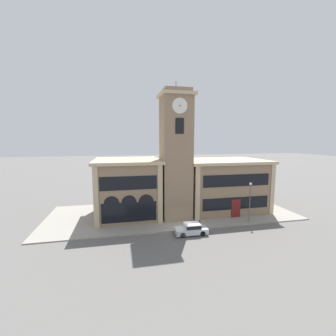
{
  "coord_description": "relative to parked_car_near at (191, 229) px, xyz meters",
  "views": [
    {
      "loc": [
        -8.38,
        -27.93,
        12.25
      ],
      "look_at": [
        -1.68,
        3.14,
        8.23
      ],
      "focal_mm": 24.0,
      "sensor_mm": 36.0,
      "label": 1
    }
  ],
  "objects": [
    {
      "name": "clock_tower",
      "position": [
        -0.5,
        6.58,
        9.1
      ],
      "size": [
        5.07,
        5.07,
        20.8
      ],
      "color": "#897056",
      "rests_on": "ground_plane"
    },
    {
      "name": "ground_plane",
      "position": [
        -0.5,
        1.26,
        -0.75
      ],
      "size": [
        300.0,
        300.0,
        0.0
      ],
      "primitive_type": "plane",
      "color": "#605E5B"
    },
    {
      "name": "town_hall_right_wing",
      "position": [
        8.68,
        9.31,
        3.68
      ],
      "size": [
        14.1,
        10.57,
        8.81
      ],
      "color": "#897056",
      "rests_on": "ground_plane"
    },
    {
      "name": "parked_car_near",
      "position": [
        0.0,
        0.0,
        0.0
      ],
      "size": [
        4.29,
        1.97,
        1.44
      ],
      "rotation": [
        0.0,
        0.0,
        3.11
      ],
      "color": "#B2B7C1",
      "rests_on": "ground_plane"
    },
    {
      "name": "bollard",
      "position": [
        1.67,
        1.48,
        -0.08
      ],
      "size": [
        0.18,
        0.18,
        1.06
      ],
      "color": "black",
      "rests_on": "sidewalk_kerb"
    },
    {
      "name": "street_lamp",
      "position": [
        9.53,
        1.96,
        3.27
      ],
      "size": [
        0.36,
        0.36,
        5.93
      ],
      "color": "#4C4C51",
      "rests_on": "sidewalk_kerb"
    },
    {
      "name": "town_hall_left_wing",
      "position": [
        -7.77,
        9.3,
        3.86
      ],
      "size": [
        10.26,
        10.57,
        9.16
      ],
      "color": "#897056",
      "rests_on": "ground_plane"
    },
    {
      "name": "sidewalk_kerb",
      "position": [
        -0.5,
        8.77,
        -0.68
      ],
      "size": [
        39.76,
        15.01,
        0.15
      ],
      "color": "gray",
      "rests_on": "ground_plane"
    }
  ]
}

